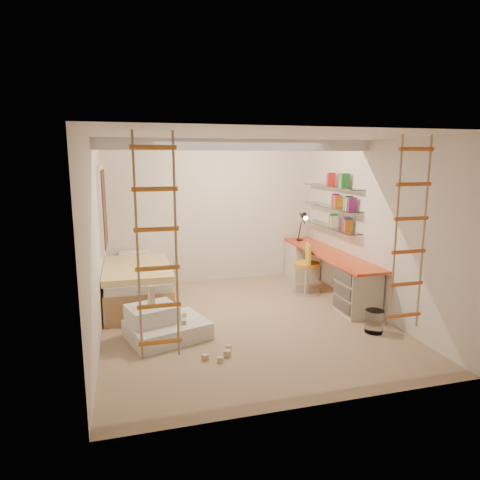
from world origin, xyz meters
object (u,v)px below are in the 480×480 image
object	(u,v)px
desk	(327,271)
play_platform	(163,325)
swivel_chair	(307,275)
bed	(137,284)

from	to	relation	value
desk	play_platform	bearing A→B (deg)	-158.93
swivel_chair	play_platform	bearing A→B (deg)	-154.00
desk	bed	size ratio (longest dim) A/B	1.40
desk	bed	bearing A→B (deg)	173.51
desk	swivel_chair	size ratio (longest dim) A/B	3.18
swivel_chair	play_platform	world-z (taller)	swivel_chair
play_platform	desk	bearing A→B (deg)	21.07
play_platform	bed	bearing A→B (deg)	100.46
swivel_chair	play_platform	xyz separation A→B (m)	(-2.60, -1.27, -0.15)
bed	play_platform	size ratio (longest dim) A/B	1.70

